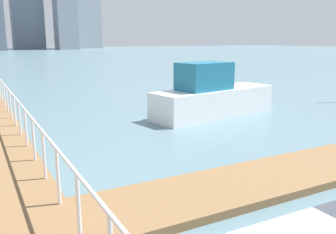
% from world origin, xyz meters
% --- Properties ---
extents(ground_plane, '(300.00, 300.00, 0.00)m').
position_xyz_m(ground_plane, '(0.00, 20.00, 0.00)').
color(ground_plane, slate).
extents(floating_dock, '(14.41, 2.00, 0.18)m').
position_xyz_m(floating_dock, '(3.71, 9.15, 0.09)').
color(floating_dock, olive).
rests_on(floating_dock, ground_plane).
extents(boardwalk_railing, '(0.06, 27.82, 1.08)m').
position_xyz_m(boardwalk_railing, '(-3.15, 10.85, 1.22)').
color(boardwalk_railing, white).
rests_on(boardwalk_railing, boardwalk).
extents(moored_boat_0, '(6.29, 2.78, 2.37)m').
position_xyz_m(moored_boat_0, '(4.88, 16.10, 0.87)').
color(moored_boat_0, white).
rests_on(moored_boat_0, ground_plane).
extents(skyline_tower_3, '(10.51, 6.92, 32.46)m').
position_xyz_m(skyline_tower_3, '(14.76, 141.85, 16.23)').
color(skyline_tower_3, gray).
rests_on(skyline_tower_3, ground_plane).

